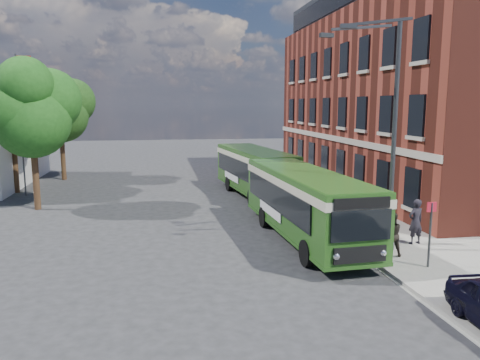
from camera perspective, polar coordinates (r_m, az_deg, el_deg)
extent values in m
plane|color=#28282A|center=(20.12, 1.47, -7.86)|extent=(120.00, 120.00, 0.00)
cube|color=gray|center=(29.51, 11.89, -2.37)|extent=(6.00, 48.00, 0.15)
cube|color=beige|center=(28.56, 6.17, -2.75)|extent=(0.12, 48.00, 0.01)
cube|color=maroon|center=(35.59, 20.48, 8.81)|extent=(12.00, 26.00, 12.00)
cube|color=beige|center=(33.08, 11.11, 5.07)|extent=(0.12, 26.00, 0.35)
cylinder|color=#343638|center=(33.09, -25.16, 5.93)|extent=(0.10, 0.10, 9.00)
cube|color=#B11F14|center=(33.05, -24.88, 13.08)|extent=(0.90, 0.02, 0.60)
cylinder|color=#343638|center=(19.94, 17.61, -8.02)|extent=(0.44, 0.44, 0.30)
cylinder|color=#343638|center=(19.13, 18.24, 4.53)|extent=(0.18, 0.18, 9.00)
cube|color=#343638|center=(18.22, 16.27, 17.99)|extent=(2.58, 0.46, 0.37)
cube|color=#343638|center=(19.30, 14.65, 17.55)|extent=(2.58, 0.46, 0.37)
cube|color=#343638|center=(17.25, 13.08, 17.79)|extent=(0.55, 0.22, 0.16)
cube|color=#343638|center=(19.25, 10.50, 16.96)|extent=(0.55, 0.22, 0.16)
cylinder|color=#343638|center=(18.00, 22.12, -6.49)|extent=(0.08, 0.08, 2.50)
cube|color=red|center=(17.74, 22.34, -3.06)|extent=(0.35, 0.04, 0.35)
cube|color=#255418|center=(20.68, 7.91, -2.40)|extent=(3.10, 10.45, 2.45)
cube|color=#255418|center=(20.97, 7.83, -5.81)|extent=(3.14, 10.49, 0.14)
cube|color=black|center=(20.52, 4.27, -2.07)|extent=(0.58, 8.51, 1.10)
cube|color=black|center=(21.40, 10.84, -1.74)|extent=(0.58, 8.51, 1.10)
cube|color=beige|center=(20.53, 7.96, -0.14)|extent=(3.16, 10.51, 0.32)
cube|color=#255418|center=(20.47, 7.98, 0.85)|extent=(2.99, 10.35, 0.12)
cube|color=black|center=(16.02, 14.55, -5.40)|extent=(2.15, 0.21, 1.05)
cube|color=black|center=(15.85, 14.68, -2.78)|extent=(2.00, 0.20, 0.38)
cube|color=black|center=(16.29, 14.43, -8.81)|extent=(1.90, 0.19, 0.55)
sphere|color=silver|center=(15.95, 11.64, -9.11)|extent=(0.26, 0.26, 0.26)
sphere|color=silver|center=(16.70, 17.01, -8.48)|extent=(0.26, 0.26, 0.26)
cube|color=black|center=(25.47, 3.77, 0.39)|extent=(2.00, 0.20, 0.90)
cube|color=white|center=(21.33, 3.67, -3.69)|extent=(0.23, 3.20, 0.45)
cylinder|color=black|center=(17.56, 8.14, -8.83)|extent=(0.34, 1.01, 1.00)
cylinder|color=black|center=(18.50, 14.99, -8.11)|extent=(0.34, 1.01, 1.00)
cylinder|color=black|center=(22.78, 2.96, -4.52)|extent=(0.34, 1.01, 1.00)
cylinder|color=black|center=(23.51, 8.47, -4.17)|extent=(0.34, 1.01, 1.00)
cube|color=#234E15|center=(30.38, 1.79, 1.41)|extent=(3.66, 9.93, 2.45)
cube|color=#234E15|center=(30.58, 1.78, -0.95)|extent=(3.71, 9.97, 0.14)
cube|color=black|center=(30.27, -0.69, 1.63)|extent=(1.04, 7.84, 1.10)
cube|color=black|center=(31.07, 3.86, 1.80)|extent=(1.04, 7.84, 1.10)
cube|color=beige|center=(30.28, 1.80, 2.96)|extent=(3.73, 9.99, 0.32)
cube|color=#234E15|center=(30.24, 1.80, 3.64)|extent=(3.55, 9.81, 0.12)
cube|color=black|center=(25.82, 5.21, 0.38)|extent=(2.14, 0.34, 1.05)
cube|color=black|center=(25.71, 5.24, 2.02)|extent=(1.99, 0.32, 0.38)
cube|color=black|center=(25.99, 5.19, -1.81)|extent=(1.90, 0.31, 0.55)
sphere|color=silver|center=(25.71, 3.41, -1.91)|extent=(0.26, 0.26, 0.26)
sphere|color=silver|center=(26.33, 6.89, -1.69)|extent=(0.26, 0.26, 0.26)
cube|color=black|center=(34.98, -0.73, 2.83)|extent=(1.99, 0.32, 0.90)
cube|color=white|center=(31.04, -1.06, 0.42)|extent=(0.43, 3.18, 0.45)
cylinder|color=black|center=(27.38, 1.47, -2.16)|extent=(0.40, 1.03, 1.00)
cylinder|color=black|center=(28.18, 6.00, -1.88)|extent=(0.40, 1.03, 1.00)
cylinder|color=black|center=(32.17, -1.35, -0.44)|extent=(0.40, 1.03, 1.00)
cylinder|color=black|center=(32.86, 2.59, -0.24)|extent=(0.40, 1.03, 1.00)
imported|color=black|center=(20.78, 20.62, -4.76)|extent=(0.77, 0.58, 1.90)
imported|color=black|center=(18.89, 17.99, -6.32)|extent=(0.94, 0.80, 1.70)
cylinder|color=#392714|center=(28.68, -23.63, 0.21)|extent=(0.36, 0.36, 3.59)
sphere|color=#1D4F16|center=(28.39, -24.06, 6.73)|extent=(4.25, 4.25, 4.25)
sphere|color=#1D4F16|center=(28.83, -22.29, 8.98)|extent=(3.59, 3.59, 3.59)
sphere|color=#1D4F16|center=(28.02, -25.90, 7.92)|extent=(3.27, 3.27, 3.27)
sphere|color=#1D4F16|center=(27.61, -24.74, 10.54)|extent=(2.94, 2.94, 2.94)
cylinder|color=#392714|center=(34.81, -25.70, 1.29)|extent=(0.36, 0.36, 3.29)
sphere|color=#1A3E0F|center=(34.57, -26.05, 6.20)|extent=(3.89, 3.89, 3.89)
sphere|color=#1A3E0F|center=(34.93, -24.70, 7.91)|extent=(3.29, 3.29, 3.29)
sphere|color=#1A3E0F|center=(33.84, -26.61, 9.03)|extent=(2.69, 2.69, 2.69)
cylinder|color=#392714|center=(39.29, -20.77, 2.63)|extent=(0.36, 0.36, 3.59)
sphere|color=#1C4014|center=(39.08, -21.05, 7.38)|extent=(4.24, 4.24, 4.24)
sphere|color=#1C4014|center=(39.56, -19.78, 9.01)|extent=(3.59, 3.59, 3.59)
sphere|color=#1C4014|center=(38.66, -22.34, 8.26)|extent=(3.26, 3.26, 3.26)
sphere|color=#1C4014|center=(38.29, -21.45, 10.14)|extent=(2.93, 2.93, 2.93)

